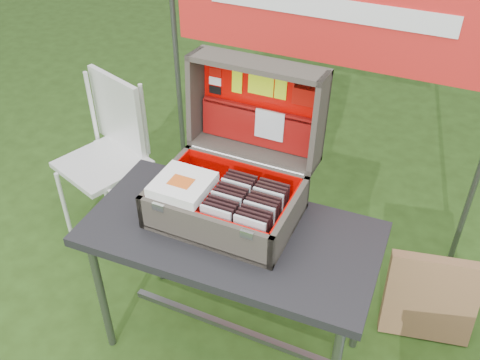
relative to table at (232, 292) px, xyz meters
The scene contains 85 objects.
ground 0.37m from the table, 71.08° to the right, with size 80.00×80.00×0.00m, color #243C12.
table is the anchor object (origin of this frame).
table_top 0.34m from the table, ahead, with size 1.17×0.58×0.04m, color black.
table_leg_fl 0.57m from the table, 156.12° to the right, with size 0.04×0.04×0.69m, color #59595B.
table_leg_bl 0.57m from the table, 156.12° to the left, with size 0.04×0.04×0.69m, color #59595B.
table_leg_br 0.57m from the table, 23.88° to the left, with size 0.04×0.04×0.69m, color #59595B.
table_brace 0.24m from the table, 153.43° to the right, with size 1.02×0.03×0.03m, color #59595B.
suitcase 0.65m from the table, 112.92° to the left, with size 0.57×0.56×0.55m, color #534B41, non-canonical shape.
suitcase_base_bottom 0.39m from the table, 128.77° to the left, with size 0.57×0.40×0.02m, color #534B41.
suitcase_base_wall_front 0.46m from the table, 113.34° to the right, with size 0.57×0.02×0.15m, color #534B41.
suitcase_base_wall_back 0.51m from the table, 101.75° to the left, with size 0.57×0.02×0.15m, color #534B41.
suitcase_base_wall_left 0.55m from the table, 168.41° to the left, with size 0.02×0.40×0.15m, color #534B41.
suitcase_base_wall_right 0.50m from the table, 17.01° to the left, with size 0.02×0.40×0.15m, color #534B41.
suitcase_liner_floor 0.40m from the table, 128.77° to the left, with size 0.52×0.36×0.01m, color #C20B02.
suitcase_latch_left 0.57m from the table, 150.11° to the right, with size 0.05×0.01×0.03m, color silver.
suitcase_latch_right 0.54m from the table, 46.53° to the right, with size 0.05×0.01×0.03m, color silver.
suitcase_hinge 0.58m from the table, 101.28° to the left, with size 0.02×0.02×0.51m, color silver.
suitcase_lid_back 0.83m from the table, 97.21° to the left, with size 0.57×0.40×0.02m, color #534B41.
suitcase_lid_rim_far 0.98m from the table, 98.18° to the left, with size 0.57×0.02×0.15m, color #534B41.
suitcase_lid_rim_near 0.63m from the table, 98.83° to the left, with size 0.57×0.02×0.15m, color #534B41.
suitcase_lid_rim_left 0.86m from the table, 132.19° to the left, with size 0.02×0.40×0.15m, color #534B41.
suitcase_lid_rim_right 0.83m from the table, 58.71° to the left, with size 0.02×0.40×0.15m, color #534B41.
suitcase_lid_liner 0.82m from the table, 97.46° to the left, with size 0.52×0.36×0.01m, color #C20B02.
suitcase_liner_wall_front 0.47m from the table, 115.96° to the right, with size 0.52×0.01×0.13m, color #C20B02.
suitcase_liner_wall_back 0.52m from the table, 102.41° to the left, with size 0.52×0.01×0.13m, color #C20B02.
suitcase_liner_wall_left 0.55m from the table, 167.90° to the left, with size 0.01×0.36×0.13m, color #C20B02.
suitcase_liner_wall_right 0.50m from the table, 18.11° to the left, with size 0.01×0.36×0.13m, color #C20B02.
suitcase_lid_pocket 0.73m from the table, 97.95° to the left, with size 0.50×0.16×0.03m, color maroon.
suitcase_pocket_edge 0.80m from the table, 97.96° to the left, with size 0.49×0.02×0.02m, color maroon.
suitcase_pocket_cd 0.74m from the table, 88.91° to the left, with size 0.13×0.13×0.01m, color silver.
lid_sticker_cc_a 0.98m from the table, 122.21° to the left, with size 0.06×0.03×0.00m, color #1933B2.
lid_sticker_cc_b 0.95m from the table, 122.39° to the left, with size 0.06×0.03×0.00m, color #A00C05.
lid_sticker_cc_c 0.91m from the table, 122.57° to the left, with size 0.06×0.03×0.00m, color white.
lid_sticker_cc_d 0.88m from the table, 122.76° to the left, with size 0.06×0.03×0.00m, color black.
lid_card_neon_tall 0.91m from the table, 111.28° to the left, with size 0.05×0.11×0.00m, color #C4E915.
lid_card_neon_main 0.90m from the table, 97.45° to the left, with size 0.11×0.09×0.00m, color #C4E915.
lid_card_neon_small 0.90m from the table, 85.50° to the left, with size 0.05×0.09×0.00m, color #C4E915.
lid_sticker_band 0.91m from the table, 71.98° to the left, with size 0.10×0.10×0.00m, color #A00C05.
lid_sticker_band_bar 0.93m from the table, 72.07° to the left, with size 0.09×0.02×0.00m, color black.
cd_left_0 0.47m from the table, 101.70° to the right, with size 0.13×0.01×0.14m, color silver.
cd_left_1 0.47m from the table, 105.48° to the right, with size 0.13×0.01×0.14m, color black.
cd_left_2 0.47m from the table, 112.69° to the right, with size 0.13×0.01×0.14m, color black.
cd_left_3 0.47m from the table, 130.44° to the right, with size 0.13×0.01×0.14m, color black.
cd_left_4 0.47m from the table, behind, with size 0.13×0.01×0.14m, color silver.
cd_left_5 0.47m from the table, 128.34° to the left, with size 0.13×0.01×0.14m, color black.
cd_left_6 0.47m from the table, 111.94° to the left, with size 0.13×0.01×0.14m, color black.
cd_left_7 0.47m from the table, 105.12° to the left, with size 0.13×0.01×0.14m, color black.
cd_left_8 0.47m from the table, 101.49° to the left, with size 0.13×0.01×0.14m, color silver.
cd_left_9 0.48m from the table, 99.25° to the left, with size 0.13×0.01×0.14m, color black.
cd_left_10 0.48m from the table, 97.74° to the left, with size 0.13×0.01×0.14m, color black.
cd_left_11 0.49m from the table, 96.65° to the left, with size 0.13×0.01×0.14m, color black.
cd_right_0 0.49m from the table, 36.70° to the right, with size 0.13×0.01×0.14m, color silver.
cd_right_1 0.48m from the table, 29.13° to the right, with size 0.13×0.01×0.14m, color black.
cd_right_2 0.48m from the table, 20.26° to the right, with size 0.13×0.01×0.14m, color black.
cd_right_3 0.48m from the table, 10.27° to the right, with size 0.13×0.01×0.14m, color black.
cd_right_4 0.48m from the table, ahead, with size 0.13×0.01×0.14m, color silver.
cd_right_5 0.48m from the table, 11.04° to the left, with size 0.13×0.01×0.14m, color black.
cd_right_6 0.48m from the table, 20.97° to the left, with size 0.13×0.01×0.14m, color black.
cd_right_7 0.48m from the table, 29.74° to the left, with size 0.13×0.01×0.14m, color black.
cd_right_8 0.49m from the table, 37.22° to the left, with size 0.13×0.01×0.14m, color silver.
cd_right_9 0.49m from the table, 43.46° to the left, with size 0.13×0.01×0.14m, color black.
cd_right_10 0.50m from the table, 48.64° to the left, with size 0.13×0.01×0.14m, color black.
cd_right_11 0.50m from the table, 52.93° to the left, with size 0.13×0.01×0.14m, color black.
songbook_0 0.56m from the table, behind, with size 0.21×0.21×0.01m, color white.
songbook_1 0.56m from the table, behind, with size 0.21×0.21×0.01m, color white.
songbook_2 0.57m from the table, behind, with size 0.21×0.21×0.01m, color white.
songbook_3 0.57m from the table, behind, with size 0.21×0.21×0.01m, color white.
songbook_4 0.57m from the table, behind, with size 0.21×0.21×0.01m, color white.
songbook_5 0.58m from the table, behind, with size 0.21×0.21×0.01m, color white.
songbook_6 0.58m from the table, behind, with size 0.21×0.21×0.01m, color white.
songbook_7 0.59m from the table, behind, with size 0.21×0.21×0.01m, color white.
songbook_graphic 0.59m from the table, behind, with size 0.09×0.07×0.00m, color #D85919.
chair 1.10m from the table, 155.43° to the left, with size 0.41×0.45×0.90m, color silver, non-canonical shape.
chair_seat 1.10m from the table, 155.43° to the left, with size 0.41×0.41×0.03m, color silver.
chair_backrest 1.24m from the table, 146.87° to the left, with size 0.41×0.03×0.43m, color silver.
chair_leg_fl 1.21m from the table, 166.48° to the left, with size 0.02×0.02×0.46m, color silver.
chair_leg_fr 0.88m from the table, 161.10° to the left, with size 0.02×0.02×0.46m, color silver.
chair_leg_bl 1.34m from the table, 151.72° to the left, with size 0.02×0.02×0.46m, color silver.
chair_leg_br 1.05m from the table, 142.55° to the left, with size 0.02×0.02×0.46m, color silver.
chair_upright_left 1.38m from the table, 150.95° to the left, with size 0.02×0.02×0.43m, color silver.
chair_upright_right 1.10m from the table, 141.67° to the left, with size 0.02×0.02×0.43m, color silver.
cardboard_box 0.94m from the table, 30.04° to the left, with size 0.42×0.07×0.44m, color #946849.
banner_post_left 1.41m from the table, 128.75° to the left, with size 0.03×0.03×1.70m, color #59595B.
banner 1.38m from the table, 88.62° to the left, with size 1.60×0.01×0.55m, color red.
banner_text 1.37m from the table, 88.60° to the left, with size 1.20×0.00×0.10m, color white.
Camera 1 is at (0.66, -1.34, 2.16)m, focal length 40.00 mm.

